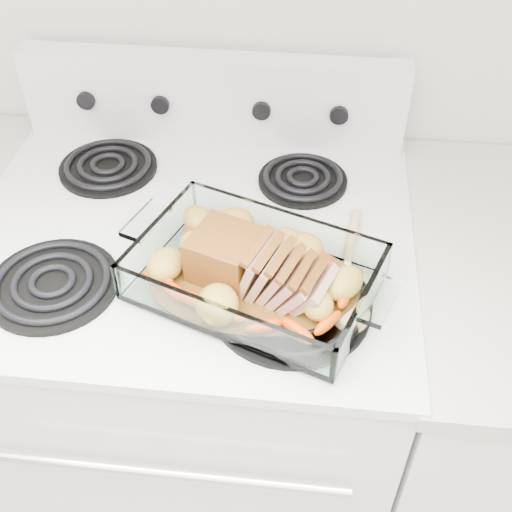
# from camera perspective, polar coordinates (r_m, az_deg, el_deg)

# --- Properties ---
(electric_range) EXTENTS (0.78, 0.70, 1.12)m
(electric_range) POSITION_cam_1_polar(r_m,az_deg,el_deg) (1.47, -4.67, -11.07)
(electric_range) COLOR white
(electric_range) RESTS_ON ground
(counter_right) EXTENTS (0.58, 0.68, 0.93)m
(counter_right) POSITION_cam_1_polar(r_m,az_deg,el_deg) (1.53, 21.31, -12.95)
(counter_right) COLOR white
(counter_right) RESTS_ON ground
(baking_dish) EXTENTS (0.36, 0.24, 0.07)m
(baking_dish) POSITION_cam_1_polar(r_m,az_deg,el_deg) (1.00, -0.13, -2.00)
(baking_dish) COLOR white
(baking_dish) RESTS_ON electric_range
(pork_roast) EXTENTS (0.22, 0.10, 0.08)m
(pork_roast) POSITION_cam_1_polar(r_m,az_deg,el_deg) (0.98, -0.90, -0.85)
(pork_roast) COLOR brown
(pork_roast) RESTS_ON baking_dish
(roast_vegetables) EXTENTS (0.36, 0.20, 0.04)m
(roast_vegetables) POSITION_cam_1_polar(r_m,az_deg,el_deg) (1.02, -0.12, -0.13)
(roast_vegetables) COLOR #CF3C04
(roast_vegetables) RESTS_ON baking_dish
(wooden_spoon) EXTENTS (0.06, 0.28, 0.02)m
(wooden_spoon) POSITION_cam_1_polar(r_m,az_deg,el_deg) (1.02, 8.31, -2.72)
(wooden_spoon) COLOR #DDB484
(wooden_spoon) RESTS_ON electric_range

